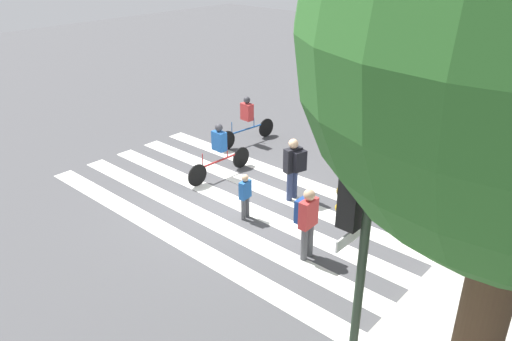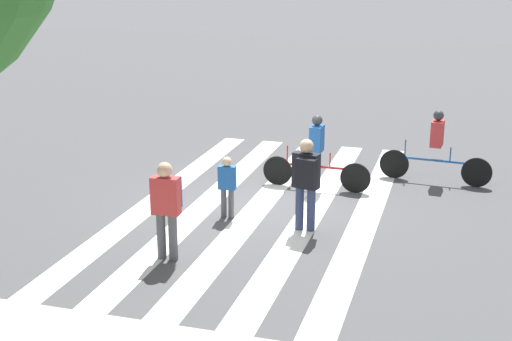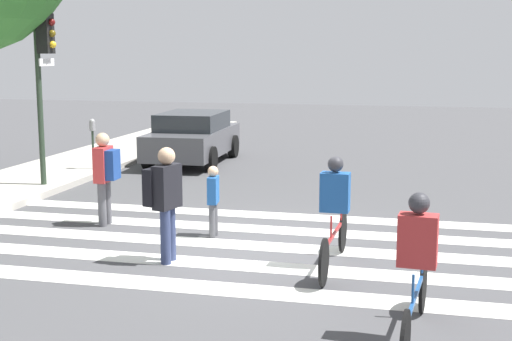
% 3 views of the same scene
% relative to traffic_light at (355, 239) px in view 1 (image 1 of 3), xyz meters
% --- Properties ---
extents(ground_plane, '(60.00, 60.00, 0.00)m').
position_rel_traffic_light_xyz_m(ground_plane, '(-3.30, -5.32, -2.81)').
color(ground_plane, '#444447').
extents(sidewalk_curb, '(36.00, 2.50, 0.14)m').
position_rel_traffic_light_xyz_m(sidewalk_curb, '(-3.30, 0.93, -2.74)').
color(sidewalk_curb, '#ADA89E').
rests_on(sidewalk_curb, ground_plane).
extents(crosswalk_stripes, '(4.74, 10.00, 0.01)m').
position_rel_traffic_light_xyz_m(crosswalk_stripes, '(-3.30, -5.32, -2.81)').
color(crosswalk_stripes, silver).
rests_on(crosswalk_stripes, ground_plane).
extents(traffic_light, '(0.60, 0.50, 4.01)m').
position_rel_traffic_light_xyz_m(traffic_light, '(0.00, 0.00, 0.00)').
color(traffic_light, '#283828').
rests_on(traffic_light, ground_plane).
extents(pedestrian_child_with_backpack, '(0.46, 0.39, 1.63)m').
position_rel_traffic_light_xyz_m(pedestrian_child_with_backpack, '(-2.58, -2.57, -1.85)').
color(pedestrian_child_with_backpack, '#4C4C51').
rests_on(pedestrian_child_with_backpack, ground_plane).
extents(pedestrian_adult_blue_shirt, '(0.34, 0.18, 1.18)m').
position_rel_traffic_light_xyz_m(pedestrian_adult_blue_shirt, '(-2.90, -4.62, -2.14)').
color(pedestrian_adult_blue_shirt, '#4C4C51').
rests_on(pedestrian_adult_blue_shirt, ground_plane).
extents(pedestrian_adult_yellow_jacket, '(0.50, 0.46, 1.68)m').
position_rel_traffic_light_xyz_m(pedestrian_adult_yellow_jacket, '(-4.45, -4.37, -1.83)').
color(pedestrian_adult_yellow_jacket, navy).
rests_on(pedestrian_adult_yellow_jacket, ground_plane).
extents(cyclist_mid_street, '(2.38, 0.42, 1.60)m').
position_rel_traffic_light_xyz_m(cyclist_mid_street, '(-6.51, -7.92, -1.95)').
color(cyclist_mid_street, black).
rests_on(cyclist_mid_street, ground_plane).
extents(cyclist_near_curb, '(2.31, 0.41, 1.59)m').
position_rel_traffic_light_xyz_m(cyclist_near_curb, '(-4.14, -6.77, -1.95)').
color(cyclist_near_curb, black).
rests_on(cyclist_near_curb, ground_plane).
extents(car_parked_far_curb, '(4.80, 2.03, 1.28)m').
position_rel_traffic_light_xyz_m(car_parked_far_curb, '(-11.52, -1.69, -2.14)').
color(car_parked_far_curb, silver).
rests_on(car_parked_far_curb, ground_plane).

